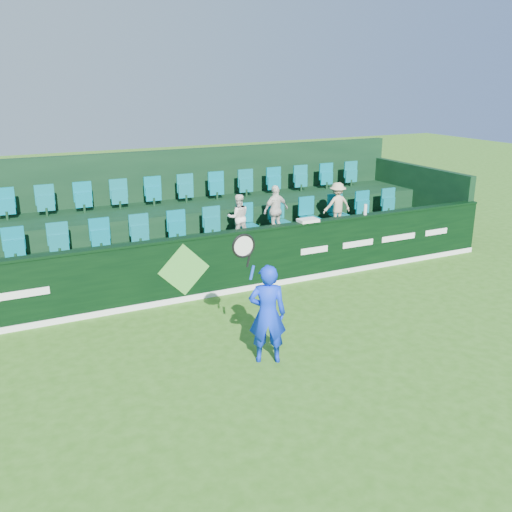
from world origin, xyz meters
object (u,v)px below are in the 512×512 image
spectator_left (238,217)px  spectator_right (337,205)px  tennis_player (267,313)px  spectator_middle (276,210)px  drinks_bottle (365,209)px  towel (308,220)px

spectator_left → spectator_right: 2.73m
tennis_player → spectator_middle: tennis_player is taller
tennis_player → spectator_left: 4.50m
spectator_left → spectator_middle: (0.98, 0.00, 0.06)m
spectator_left → tennis_player: bearing=82.9°
spectator_left → spectator_middle: spectator_middle is taller
spectator_middle → spectator_right: size_ratio=1.07×
tennis_player → spectator_middle: 4.91m
spectator_right → drinks_bottle: (0.03, -1.12, 0.11)m
spectator_left → spectator_right: bearing=-168.6°
tennis_player → towel: 4.11m
tennis_player → drinks_bottle: (4.18, 3.12, 0.63)m
towel → drinks_bottle: (1.56, 0.00, 0.09)m
towel → spectator_middle: bearing=101.1°
spectator_left → towel: bearing=148.4°
spectator_middle → towel: size_ratio=2.69×
spectator_middle → towel: (0.22, -1.12, -0.02)m
spectator_left → drinks_bottle: (2.76, -1.12, 0.14)m
spectator_left → spectator_middle: 0.98m
spectator_middle → spectator_right: 1.75m
towel → drinks_bottle: 1.56m
spectator_left → towel: spectator_left is taller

